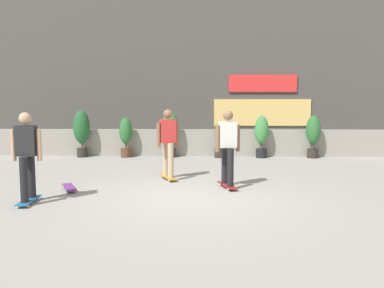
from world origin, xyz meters
The scene contains 13 objects.
ground_plane centered at (0.00, 0.00, 0.00)m, with size 48.00×48.00×0.00m, color #9E9B96.
planter_wall centered at (0.00, 6.00, 0.45)m, with size 18.00×0.40×0.90m, color gray.
building_backdrop centered at (0.00, 10.00, 3.25)m, with size 20.00×2.08×6.50m.
potted_plant_0 centered at (-3.82, 5.55, 0.92)m, with size 0.55×0.55×1.57m.
potted_plant_1 centered at (-2.33, 5.55, 0.75)m, with size 0.43×0.43×1.33m.
potted_plant_2 centered at (-0.84, 5.55, 0.91)m, with size 0.54×0.54×1.56m.
potted_plant_3 centered at (0.82, 5.55, 0.63)m, with size 0.36×0.36×1.19m.
potted_plant_4 centered at (2.20, 5.55, 0.80)m, with size 0.46×0.46×1.39m.
potted_plant_5 centered at (3.91, 5.55, 0.81)m, with size 0.47×0.47×1.41m.
skater_mid_plaza centered at (-2.98, -0.54, 0.94)m, with size 0.56×0.81×1.70m.
skater_far_right centered at (0.79, 0.88, 0.94)m, with size 0.54×0.82×1.70m.
skater_far_left centered at (-0.58, 1.78, 0.94)m, with size 0.52×0.81×1.70m.
skateboard_aside centered at (-2.60, 0.59, 0.06)m, with size 0.53×0.81×0.08m.
Camera 1 is at (0.25, -7.69, 1.92)m, focal length 37.30 mm.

